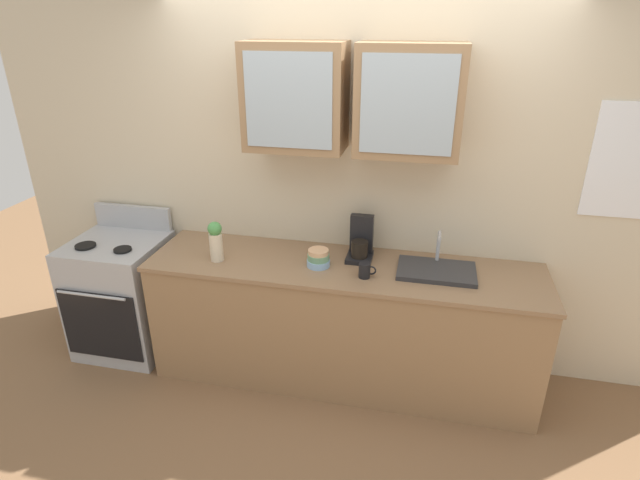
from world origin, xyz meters
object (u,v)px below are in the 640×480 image
(sink_faucet, at_px, (436,270))
(coffee_maker, at_px, (361,243))
(bowl_stack, at_px, (318,258))
(vase, at_px, (216,240))
(stove_range, at_px, (123,295))
(cup_near_sink, at_px, (365,270))

(sink_faucet, relative_size, coffee_maker, 1.69)
(sink_faucet, relative_size, bowl_stack, 3.23)
(coffee_maker, bearing_deg, vase, -164.98)
(stove_range, xyz_separation_m, sink_faucet, (2.28, 0.03, 0.46))
(stove_range, bearing_deg, coffee_maker, 4.67)
(sink_faucet, height_order, coffee_maker, coffee_maker)
(bowl_stack, xyz_separation_m, cup_near_sink, (0.32, -0.09, -0.01))
(coffee_maker, bearing_deg, stove_range, -175.33)
(cup_near_sink, distance_m, coffee_maker, 0.29)
(sink_faucet, distance_m, bowl_stack, 0.76)
(sink_faucet, xyz_separation_m, vase, (-1.43, -0.13, 0.12))
(vase, distance_m, cup_near_sink, 1.00)
(cup_near_sink, bearing_deg, coffee_maker, 104.15)
(cup_near_sink, bearing_deg, sink_faucet, 19.94)
(vase, xyz_separation_m, coffee_maker, (0.93, 0.25, -0.04))
(cup_near_sink, height_order, coffee_maker, coffee_maker)
(vase, height_order, cup_near_sink, vase)
(stove_range, relative_size, bowl_stack, 7.02)
(stove_range, distance_m, vase, 1.03)
(stove_range, xyz_separation_m, cup_near_sink, (1.84, -0.13, 0.48))
(bowl_stack, height_order, vase, vase)
(bowl_stack, bearing_deg, sink_faucet, 5.17)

